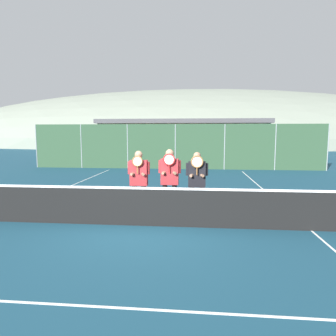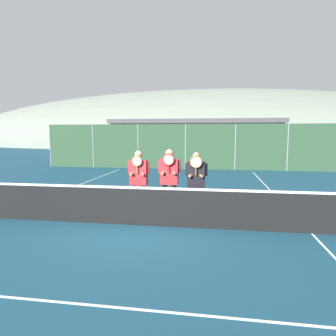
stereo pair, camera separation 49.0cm
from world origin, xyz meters
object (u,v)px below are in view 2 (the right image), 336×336
Objects in this scene: player_leftmost at (139,178)px; car_far_left at (113,151)px; player_center_left at (169,176)px; player_center_right at (196,180)px; car_left_of_center at (180,151)px; car_center at (253,152)px.

player_leftmost is 0.41× the size of car_far_left.
player_leftmost is 0.98× the size of player_center_left.
player_center_left is at bearing 170.49° from player_center_right.
player_center_left reaches higher than player_leftmost.
car_center is at bearing -1.12° from car_left_of_center.
car_far_left reaches higher than car_left_of_center.
player_center_right is 14.67m from car_center.
car_left_of_center is at bearing 178.88° from car_center.
car_center is (4.74, 14.31, -0.12)m from player_leftmost.
player_center_left is 15.99m from car_far_left.
car_center is at bearing 77.54° from player_center_right.
car_left_of_center reaches higher than player_center_right.
car_center is at bearing -1.75° from car_far_left.
player_center_right is at bearing -63.11° from car_far_left.
player_center_right is at bearing -9.51° from player_center_left.
car_far_left is at bearing 111.79° from player_leftmost.
car_far_left is 0.99× the size of car_center.
car_far_left is 10.60m from car_center.
player_center_left reaches higher than car_left_of_center.
car_far_left is (-7.43, 14.64, -0.14)m from player_center_right.
player_center_right is at bearing -0.22° from player_leftmost.
player_leftmost is at bearing -68.21° from car_far_left.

